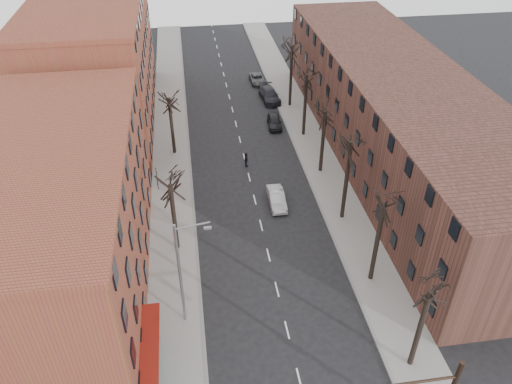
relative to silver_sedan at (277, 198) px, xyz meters
name	(u,v)px	position (x,y,z in m)	size (l,w,h in m)	color
sidewalk_left	(171,148)	(-9.98, 12.03, -0.61)	(4.00, 90.00, 0.15)	gray
sidewalk_right	(308,138)	(6.02, 12.03, -0.61)	(4.00, 90.00, 0.15)	gray
building_left_near	(54,225)	(-17.98, -7.97, 5.32)	(12.00, 26.00, 12.00)	brown
building_left_far	(96,65)	(-17.98, 21.03, 6.32)	(12.00, 28.00, 14.00)	brown
building_right	(396,115)	(14.02, 7.03, 4.32)	(12.00, 50.00, 10.00)	#532E26
awning_left	(154,371)	(-11.38, -16.97, -0.68)	(1.20, 7.00, 0.15)	maroon
hedge	(151,378)	(-11.48, -17.97, -0.03)	(0.80, 6.00, 1.00)	#123614
tree_right_a	(409,364)	(5.62, -18.97, -0.68)	(5.20, 5.20, 10.00)	black
tree_right_b	(370,279)	(5.62, -10.97, -0.68)	(5.20, 5.20, 10.80)	black
tree_right_c	(342,218)	(5.62, -2.97, -0.68)	(5.20, 5.20, 11.60)	black
tree_right_d	(320,171)	(5.62, 5.03, -0.68)	(5.20, 5.20, 10.00)	black
tree_right_e	(303,135)	(5.62, 13.03, -0.68)	(5.20, 5.20, 10.80)	black
tree_right_f	(290,106)	(5.62, 21.03, -0.68)	(5.20, 5.20, 11.60)	black
tree_left_a	(178,248)	(-9.58, -4.97, -0.68)	(5.20, 5.20, 9.50)	black
tree_left_b	(175,153)	(-9.58, 11.03, -0.68)	(5.20, 5.20, 9.50)	black
streetlight	(182,270)	(-9.00, -12.97, 4.33)	(2.45, 0.22, 9.03)	slate
silver_sedan	(277,198)	(0.00, 0.00, 0.00)	(1.44, 4.13, 1.36)	#AEB2B5
parked_car_near	(274,121)	(2.59, 15.65, 0.00)	(1.61, 4.01, 1.37)	black
parked_car_mid	(270,95)	(3.27, 23.08, 0.10)	(2.18, 5.36, 1.55)	black
parked_car_far	(257,79)	(2.52, 29.12, -0.10)	(1.92, 4.17, 1.16)	#505357
pedestrian_crossing	(246,160)	(-2.01, 7.15, 0.15)	(0.98, 0.41, 1.67)	black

